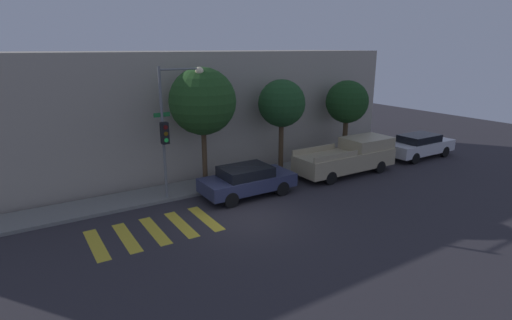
{
  "coord_description": "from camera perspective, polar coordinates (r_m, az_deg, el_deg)",
  "views": [
    {
      "loc": [
        -7.41,
        -12.49,
        6.48
      ],
      "look_at": [
        1.76,
        2.1,
        1.6
      ],
      "focal_mm": 28.0,
      "sensor_mm": 36.0,
      "label": 1
    }
  ],
  "objects": [
    {
      "name": "crosswalk",
      "position": [
        15.31,
        -14.26,
        -9.75
      ],
      "size": [
        4.53,
        2.6,
        0.0
      ],
      "color": "gold",
      "rests_on": "ground"
    },
    {
      "name": "building_row",
      "position": [
        22.58,
        -12.71,
        6.92
      ],
      "size": [
        26.0,
        6.0,
        6.27
      ],
      "primitive_type": "cube",
      "color": "#A89E8E",
      "rests_on": "ground"
    },
    {
      "name": "tree_far_end",
      "position": [
        23.52,
        12.87,
        8.04
      ],
      "size": [
        2.42,
        2.42,
        4.7
      ],
      "color": "#4C3823",
      "rests_on": "ground"
    },
    {
      "name": "tree_near_corner",
      "position": [
        18.28,
        -7.64,
        8.27
      ],
      "size": [
        3.04,
        3.04,
        5.66
      ],
      "color": "#4C3823",
      "rests_on": "ground"
    },
    {
      "name": "sedan_middle",
      "position": [
        26.08,
        22.31,
        1.96
      ],
      "size": [
        4.6,
        1.75,
        1.43
      ],
      "color": "silver",
      "rests_on": "ground"
    },
    {
      "name": "ground_plane",
      "position": [
        15.9,
        -1.35,
        -8.24
      ],
      "size": [
        60.0,
        60.0,
        0.0
      ],
      "primitive_type": "plane",
      "color": "#2D2B30"
    },
    {
      "name": "pickup_truck",
      "position": [
        21.64,
        13.17,
        0.5
      ],
      "size": [
        5.66,
        1.94,
        1.81
      ],
      "color": "tan",
      "rests_on": "ground"
    },
    {
      "name": "traffic_light_pole",
      "position": [
        17.13,
        -11.89,
        5.93
      ],
      "size": [
        2.29,
        0.56,
        5.76
      ],
      "color": "slate",
      "rests_on": "ground"
    },
    {
      "name": "tree_midblock",
      "position": [
        20.54,
        3.69,
        8.01
      ],
      "size": [
        2.42,
        2.42,
        4.94
      ],
      "color": "#4C3823",
      "rests_on": "ground"
    },
    {
      "name": "sidewalk",
      "position": [
        19.34,
        -7.74,
        -3.69
      ],
      "size": [
        26.0,
        1.98,
        0.14
      ],
      "primitive_type": "cube",
      "color": "slate",
      "rests_on": "ground"
    },
    {
      "name": "sedan_near_corner",
      "position": [
        17.93,
        -1.27,
        -2.87
      ],
      "size": [
        4.23,
        1.88,
        1.37
      ],
      "color": "#2D3351",
      "rests_on": "ground"
    }
  ]
}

